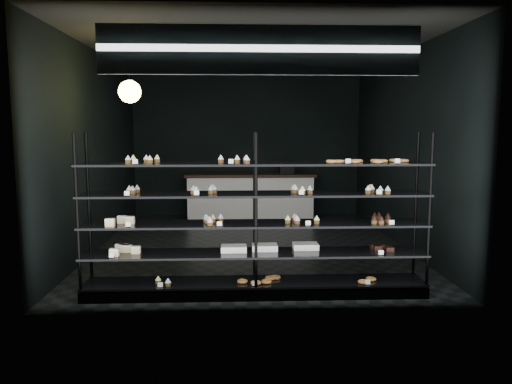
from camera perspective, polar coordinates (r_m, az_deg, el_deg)
room at (r=8.16m, az=-0.56°, el=4.82°), size 5.01×6.01×3.20m
display_shelf at (r=5.86m, az=-0.29°, el=-5.79°), size 4.00×0.50×1.91m
signage at (r=5.29m, az=0.47°, el=15.92°), size 3.30×0.05×0.50m
pendant_lamp at (r=7.14m, az=-14.24°, el=11.07°), size 0.31×0.31×0.88m
service_counter at (r=10.76m, az=-0.59°, el=-0.43°), size 2.76×0.65×1.23m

